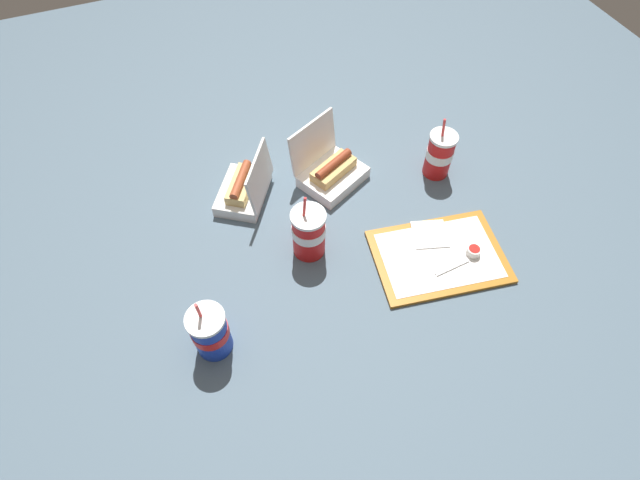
% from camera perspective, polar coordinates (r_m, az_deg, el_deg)
% --- Properties ---
extents(ground_plane, '(3.20, 3.20, 0.00)m').
position_cam_1_polar(ground_plane, '(1.48, 0.83, 0.33)').
color(ground_plane, '#4C6070').
extents(food_tray, '(0.41, 0.32, 0.01)m').
position_cam_1_polar(food_tray, '(1.48, 13.41, -1.83)').
color(food_tray, '#A56619').
rests_on(food_tray, ground_plane).
extents(ketchup_cup, '(0.04, 0.04, 0.02)m').
position_cam_1_polar(ketchup_cup, '(1.49, 17.15, -1.19)').
color(ketchup_cup, white).
rests_on(ketchup_cup, food_tray).
extents(napkin_stack, '(0.13, 0.13, 0.00)m').
position_cam_1_polar(napkin_stack, '(1.50, 12.45, 0.65)').
color(napkin_stack, white).
rests_on(napkin_stack, food_tray).
extents(plastic_fork, '(0.11, 0.02, 0.00)m').
position_cam_1_polar(plastic_fork, '(1.45, 14.88, -3.00)').
color(plastic_fork, white).
rests_on(plastic_fork, food_tray).
extents(clamshell_hotdog_center, '(0.25, 0.24, 0.19)m').
position_cam_1_polar(clamshell_hotdog_center, '(1.60, 1.23, 7.93)').
color(clamshell_hotdog_center, white).
rests_on(clamshell_hotdog_center, ground_plane).
extents(clamshell_hotdog_front, '(0.23, 0.24, 0.17)m').
position_cam_1_polar(clamshell_hotdog_front, '(1.56, -8.61, 5.86)').
color(clamshell_hotdog_front, white).
rests_on(clamshell_hotdog_front, ground_plane).
extents(soda_cup_left, '(0.10, 0.10, 0.21)m').
position_cam_1_polar(soda_cup_left, '(1.27, -12.44, -10.22)').
color(soda_cup_left, '#1938B7').
rests_on(soda_cup_left, ground_plane).
extents(soda_cup_back, '(0.10, 0.10, 0.22)m').
position_cam_1_polar(soda_cup_back, '(1.39, -1.30, 0.89)').
color(soda_cup_back, red).
rests_on(soda_cup_back, ground_plane).
extents(soda_cup_front, '(0.09, 0.09, 0.22)m').
position_cam_1_polar(soda_cup_front, '(1.64, 13.50, 9.52)').
color(soda_cup_front, red).
rests_on(soda_cup_front, ground_plane).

